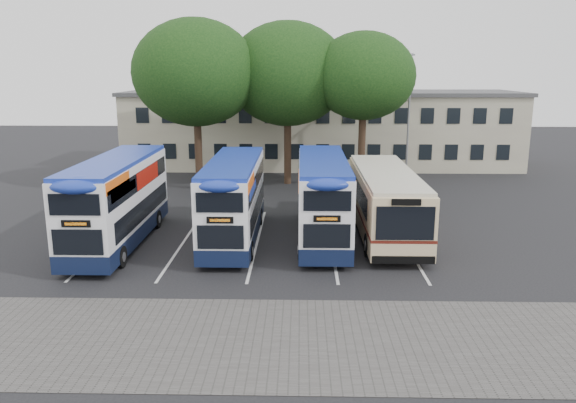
% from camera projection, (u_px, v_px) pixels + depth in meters
% --- Properties ---
extents(ground, '(120.00, 120.00, 0.00)m').
position_uv_depth(ground, '(344.00, 280.00, 21.83)').
color(ground, black).
rests_on(ground, ground).
extents(paving_strip, '(40.00, 6.00, 0.01)m').
position_uv_depth(paving_strip, '(290.00, 340.00, 17.01)').
color(paving_strip, '#595654').
rests_on(paving_strip, ground).
extents(bay_lines, '(14.12, 11.00, 0.01)m').
position_uv_depth(bay_lines, '(257.00, 241.00, 26.77)').
color(bay_lines, silver).
rests_on(bay_lines, ground).
extents(depot_building, '(32.40, 8.40, 6.20)m').
position_uv_depth(depot_building, '(321.00, 128.00, 47.35)').
color(depot_building, '#A69A85').
rests_on(depot_building, ground).
extents(lamp_post, '(0.25, 1.05, 9.06)m').
position_uv_depth(lamp_post, '(409.00, 111.00, 39.95)').
color(lamp_post, gray).
rests_on(lamp_post, ground).
extents(tree_left, '(8.25, 8.25, 11.28)m').
position_uv_depth(tree_left, '(196.00, 73.00, 36.73)').
color(tree_left, black).
rests_on(tree_left, ground).
extents(tree_mid, '(8.37, 8.37, 11.23)m').
position_uv_depth(tree_mid, '(288.00, 74.00, 38.47)').
color(tree_mid, black).
rests_on(tree_mid, ground).
extents(tree_right, '(6.82, 6.82, 10.46)m').
position_uv_depth(tree_right, '(364.00, 76.00, 37.02)').
color(tree_right, black).
rests_on(tree_right, ground).
extents(bus_dd_left, '(2.35, 9.70, 4.04)m').
position_uv_depth(bus_dd_left, '(117.00, 198.00, 25.88)').
color(bus_dd_left, '#0F1937').
rests_on(bus_dd_left, ground).
extents(bus_dd_mid, '(2.25, 9.30, 3.87)m').
position_uv_depth(bus_dd_mid, '(234.00, 196.00, 26.55)').
color(bus_dd_mid, '#0F1937').
rests_on(bus_dd_mid, ground).
extents(bus_dd_right, '(2.29, 9.43, 3.93)m').
position_uv_depth(bus_dd_right, '(322.00, 195.00, 26.70)').
color(bus_dd_right, '#0F1937').
rests_on(bus_dd_right, ground).
extents(bus_single, '(2.72, 10.68, 3.19)m').
position_uv_depth(bus_single, '(385.00, 198.00, 27.67)').
color(bus_single, beige).
rests_on(bus_single, ground).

